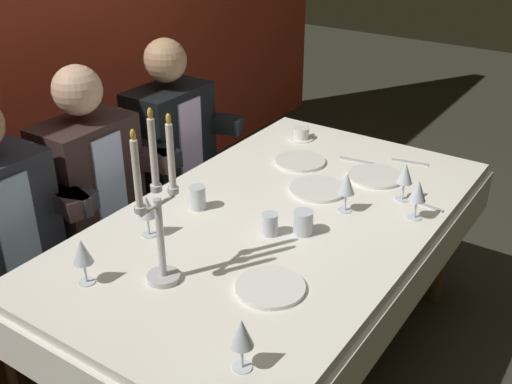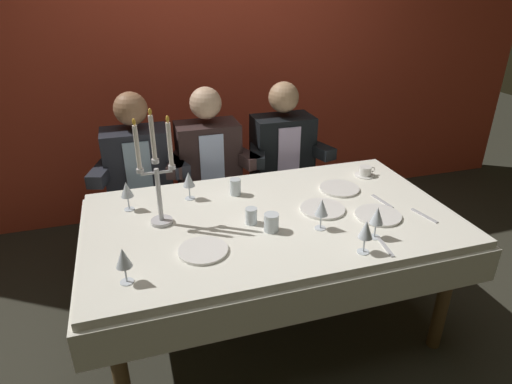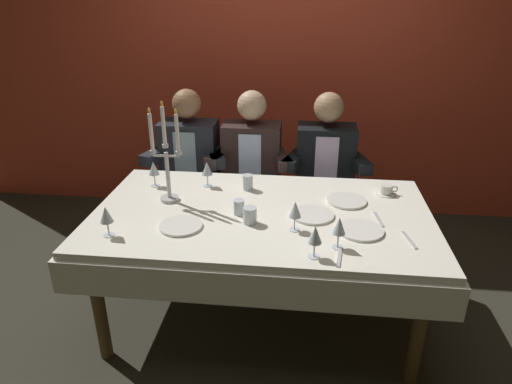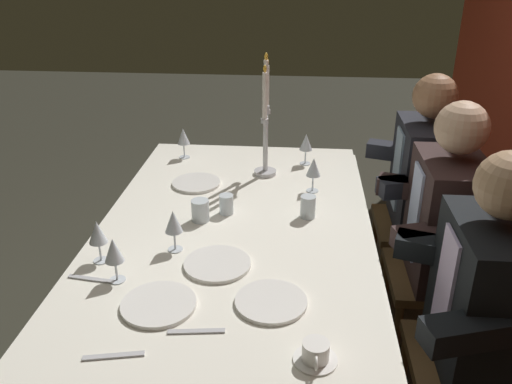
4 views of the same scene
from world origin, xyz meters
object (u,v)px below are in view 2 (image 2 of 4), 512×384
at_px(wine_glass_0, 123,259).
at_px(seated_diner_2, 282,152).
at_px(dinner_plate_0, 378,215).
at_px(water_tumbler_1, 271,222).
at_px(water_tumbler_2, 235,187).
at_px(dinner_plate_3, 203,250).
at_px(wine_glass_4, 322,208).
at_px(wine_glass_2, 127,190).
at_px(coffee_cup_0, 365,172).
at_px(water_tumbler_0, 251,216).
at_px(seated_diner_1, 208,160).
at_px(wine_glass_5, 377,216).
at_px(dinner_plate_1, 339,188).
at_px(dinner_plate_2, 323,209).
at_px(dining_table, 271,235).
at_px(candelabra, 157,179).
at_px(seated_diner_0, 138,168).
at_px(wine_glass_1, 189,180).
at_px(wine_glass_3, 366,230).

height_order(wine_glass_0, seated_diner_2, seated_diner_2).
xyz_separation_m(dinner_plate_0, water_tumbler_1, (-0.58, 0.03, 0.04)).
xyz_separation_m(dinner_plate_0, water_tumbler_2, (-0.65, 0.47, 0.04)).
relative_size(dinner_plate_3, wine_glass_4, 1.40).
xyz_separation_m(wine_glass_2, coffee_cup_0, (1.45, 0.03, -0.09)).
distance_m(dinner_plate_0, water_tumbler_1, 0.58).
relative_size(water_tumbler_0, seated_diner_1, 0.07).
xyz_separation_m(dinner_plate_0, wine_glass_0, (-1.28, -0.19, 0.11)).
bearing_deg(wine_glass_5, wine_glass_2, 150.31).
xyz_separation_m(dinner_plate_1, dinner_plate_2, (-0.20, -0.20, 0.00)).
height_order(wine_glass_0, water_tumbler_0, wine_glass_0).
distance_m(dining_table, wine_glass_2, 0.80).
bearing_deg(wine_glass_2, coffee_cup_0, 1.21).
xyz_separation_m(candelabra, seated_diner_0, (-0.07, 0.80, -0.25)).
bearing_deg(dinner_plate_3, wine_glass_0, -159.30).
bearing_deg(water_tumbler_2, water_tumbler_0, -91.01).
height_order(wine_glass_4, water_tumbler_0, wine_glass_4).
xyz_separation_m(dining_table, wine_glass_0, (-0.75, -0.36, 0.24)).
bearing_deg(wine_glass_5, dining_table, 139.25).
bearing_deg(dinner_plate_3, candelabra, 115.48).
height_order(dinner_plate_2, wine_glass_4, wine_glass_4).
xyz_separation_m(dinner_plate_1, wine_glass_1, (-0.86, 0.14, 0.11)).
relative_size(dinner_plate_0, dinner_plate_1, 1.03).
bearing_deg(seated_diner_2, water_tumbler_0, -118.53).
xyz_separation_m(wine_glass_0, seated_diner_1, (0.59, 1.24, -0.12)).
xyz_separation_m(wine_glass_1, wine_glass_2, (-0.33, -0.03, 0.00)).
height_order(wine_glass_0, seated_diner_1, seated_diner_1).
bearing_deg(seated_diner_2, seated_diner_0, 180.00).
height_order(candelabra, wine_glass_3, candelabra).
height_order(wine_glass_3, water_tumbler_0, wine_glass_3).
xyz_separation_m(wine_glass_0, wine_glass_5, (1.15, 0.01, 0.00)).
bearing_deg(coffee_cup_0, dinner_plate_3, -154.36).
relative_size(dinner_plate_1, dinner_plate_3, 1.01).
height_order(water_tumbler_1, seated_diner_1, seated_diner_1).
xyz_separation_m(wine_glass_3, wine_glass_5, (0.11, 0.10, 0.00)).
distance_m(dining_table, wine_glass_3, 0.58).
relative_size(water_tumbler_0, seated_diner_2, 0.07).
bearing_deg(water_tumbler_2, wine_glass_4, -58.14).
bearing_deg(seated_diner_0, dining_table, -54.45).
bearing_deg(seated_diner_1, wine_glass_1, -111.17).
xyz_separation_m(wine_glass_2, wine_glass_5, (1.12, -0.64, 0.00)).
relative_size(wine_glass_0, wine_glass_5, 1.00).
xyz_separation_m(dinner_plate_2, wine_glass_3, (0.01, -0.42, 0.11)).
relative_size(dinner_plate_1, seated_diner_1, 0.19).
relative_size(dining_table, wine_glass_0, 11.83).
distance_m(dining_table, dinner_plate_3, 0.48).
relative_size(candelabra, seated_diner_0, 0.48).
distance_m(wine_glass_5, water_tumbler_1, 0.50).
height_order(wine_glass_4, water_tumbler_1, wine_glass_4).
bearing_deg(dining_table, wine_glass_2, 157.98).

